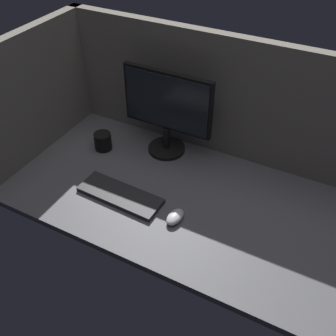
{
  "coord_description": "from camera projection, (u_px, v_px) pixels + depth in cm",
  "views": [
    {
      "loc": [
        39.21,
        -109.83,
        116.44
      ],
      "look_at": [
        -12.73,
        0.0,
        14.0
      ],
      "focal_mm": 41.53,
      "sensor_mm": 36.0,
      "label": 1
    }
  ],
  "objects": [
    {
      "name": "mug_black_travel",
      "position": [
        103.0,
        141.0,
        1.89
      ],
      "size": [
        8.38,
        8.38,
        8.62
      ],
      "color": "black",
      "rests_on": "ground_plane"
    },
    {
      "name": "keyboard",
      "position": [
        120.0,
        195.0,
        1.65
      ],
      "size": [
        37.45,
        14.36,
        2.0
      ],
      "primitive_type": "cube",
      "rotation": [
        0.0,
        0.0,
        -0.04
      ],
      "color": "#262628",
      "rests_on": "ground_plane"
    },
    {
      "name": "monitor",
      "position": [
        167.0,
        109.0,
        1.77
      ],
      "size": [
        43.4,
        18.0,
        41.2
      ],
      "color": "black",
      "rests_on": "ground_plane"
    },
    {
      "name": "ground_plane",
      "position": [
        206.0,
        205.0,
        1.64
      ],
      "size": [
        180.0,
        80.0,
        3.0
      ],
      "primitive_type": "cube",
      "color": "#515156"
    },
    {
      "name": "cubicle_wall_side",
      "position": [
        33.0,
        94.0,
        1.76
      ],
      "size": [
        5.0,
        80.0,
        57.4
      ],
      "primitive_type": "cube",
      "color": "slate",
      "rests_on": "ground_plane"
    },
    {
      "name": "mouse",
      "position": [
        175.0,
        217.0,
        1.55
      ],
      "size": [
        6.53,
        10.11,
        3.4
      ],
      "primitive_type": "ellipsoid",
      "rotation": [
        0.0,
        0.0,
        -0.1
      ],
      "color": "silver",
      "rests_on": "ground_plane"
    },
    {
      "name": "cubicle_wall_back",
      "position": [
        244.0,
        102.0,
        1.7
      ],
      "size": [
        180.0,
        5.0,
        57.4
      ],
      "color": "slate",
      "rests_on": "ground_plane"
    }
  ]
}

